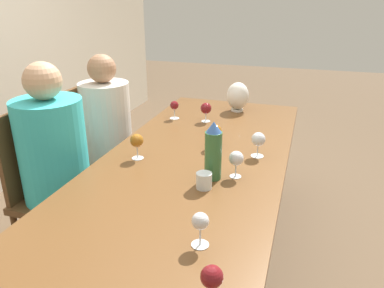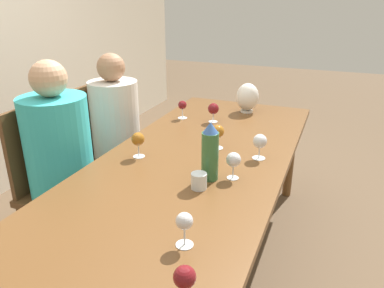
# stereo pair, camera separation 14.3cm
# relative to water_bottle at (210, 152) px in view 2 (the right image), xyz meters

# --- Properties ---
(ground_plane) EXTENTS (14.00, 14.00, 0.00)m
(ground_plane) POSITION_rel_water_bottle_xyz_m (0.20, 0.16, -0.88)
(ground_plane) COLOR brown
(dining_table) EXTENTS (2.43, 1.00, 0.73)m
(dining_table) POSITION_rel_water_bottle_xyz_m (0.20, 0.16, -0.21)
(dining_table) COLOR brown
(dining_table) RESTS_ON ground_plane
(water_bottle) EXTENTS (0.08, 0.08, 0.29)m
(water_bottle) POSITION_rel_water_bottle_xyz_m (0.00, 0.00, 0.00)
(water_bottle) COLOR #336638
(water_bottle) RESTS_ON dining_table
(water_tumbler) EXTENTS (0.08, 0.08, 0.08)m
(water_tumbler) POSITION_rel_water_bottle_xyz_m (-0.11, 0.01, -0.10)
(water_tumbler) COLOR silver
(water_tumbler) RESTS_ON dining_table
(vase) EXTENTS (0.17, 0.17, 0.22)m
(vase) POSITION_rel_water_bottle_xyz_m (1.16, 0.10, -0.03)
(vase) COLOR silver
(vase) RESTS_ON dining_table
(wine_glass_0) EXTENTS (0.07, 0.07, 0.13)m
(wine_glass_0) POSITION_rel_water_bottle_xyz_m (-0.53, -0.09, -0.05)
(wine_glass_0) COLOR silver
(wine_glass_0) RESTS_ON dining_table
(wine_glass_1) EXTENTS (0.08, 0.08, 0.14)m
(wine_glass_1) POSITION_rel_water_bottle_xyz_m (0.39, 0.09, -0.04)
(wine_glass_1) COLOR silver
(wine_glass_1) RESTS_ON dining_table
(wine_glass_2) EXTENTS (0.08, 0.08, 0.14)m
(wine_glass_2) POSITION_rel_water_bottle_xyz_m (0.33, -0.17, -0.04)
(wine_glass_2) COLOR silver
(wine_glass_2) RESTS_ON dining_table
(wine_glass_3) EXTENTS (0.07, 0.07, 0.14)m
(wine_glass_3) POSITION_rel_water_bottle_xyz_m (0.10, 0.46, -0.04)
(wine_glass_3) COLOR silver
(wine_glass_3) RESTS_ON dining_table
(wine_glass_4) EXTENTS (0.07, 0.07, 0.13)m
(wine_glass_4) POSITION_rel_water_bottle_xyz_m (-0.79, -0.20, -0.05)
(wine_glass_4) COLOR silver
(wine_glass_4) RESTS_ON dining_table
(wine_glass_5) EXTENTS (0.07, 0.07, 0.13)m
(wine_glass_5) POSITION_rel_water_bottle_xyz_m (0.84, 0.50, -0.05)
(wine_glass_5) COLOR silver
(wine_glass_5) RESTS_ON dining_table
(wine_glass_6) EXTENTS (0.07, 0.07, 0.14)m
(wine_glass_6) POSITION_rel_water_bottle_xyz_m (0.05, -0.11, -0.05)
(wine_glass_6) COLOR silver
(wine_glass_6) RESTS_ON dining_table
(wine_glass_7) EXTENTS (0.08, 0.08, 0.14)m
(wine_glass_7) POSITION_rel_water_bottle_xyz_m (0.84, 0.27, -0.05)
(wine_glass_7) COLOR silver
(wine_glass_7) RESTS_ON dining_table
(chair_near) EXTENTS (0.44, 0.44, 0.98)m
(chair_near) POSITION_rel_water_bottle_xyz_m (0.02, 1.02, -0.36)
(chair_near) COLOR brown
(chair_near) RESTS_ON ground_plane
(chair_far) EXTENTS (0.44, 0.44, 0.98)m
(chair_far) POSITION_rel_water_bottle_xyz_m (0.62, 1.02, -0.36)
(chair_far) COLOR brown
(chair_far) RESTS_ON ground_plane
(person_near) EXTENTS (0.38, 0.38, 1.26)m
(person_near) POSITION_rel_water_bottle_xyz_m (0.02, 0.93, -0.21)
(person_near) COLOR #2D2D38
(person_near) RESTS_ON ground_plane
(person_far) EXTENTS (0.35, 0.35, 1.21)m
(person_far) POSITION_rel_water_bottle_xyz_m (0.62, 0.93, -0.23)
(person_far) COLOR #2D2D38
(person_far) RESTS_ON ground_plane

